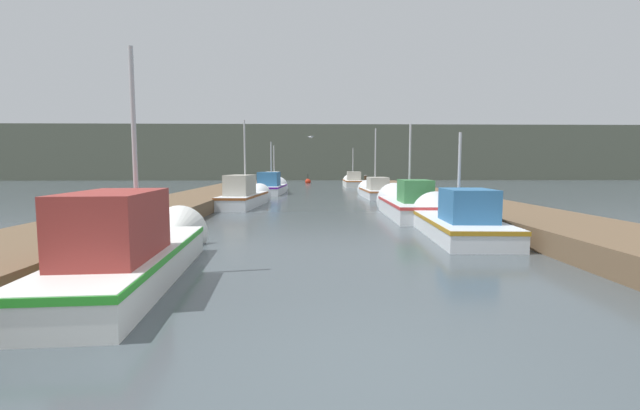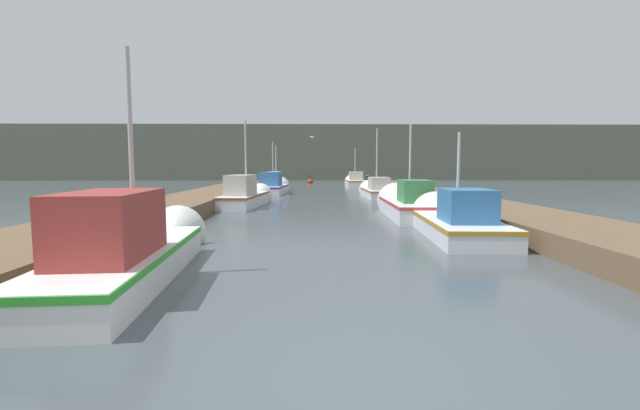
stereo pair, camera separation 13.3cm
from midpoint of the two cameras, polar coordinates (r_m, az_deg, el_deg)
The scene contains 16 objects.
ground_plane at distance 4.23m, azimuth 6.22°, elevation -21.99°, with size 200.00×200.00×0.00m.
dock_left at distance 20.53m, azimuth -16.91°, elevation 0.42°, with size 2.94×40.00×0.53m.
dock_right at distance 20.83m, azimuth 16.66°, elevation 0.50°, with size 2.94×40.00×0.53m.
distant_shore_ridge at distance 62.96m, azimuth -1.05°, elevation 6.82°, with size 120.00×16.00×7.15m.
fishing_boat_0 at distance 8.19m, azimuth -23.38°, elevation -5.24°, with size 1.82×6.20×4.32m.
fishing_boat_1 at distance 12.54m, azimuth 17.28°, elevation -1.98°, with size 1.99×5.19×3.38m.
fishing_boat_2 at distance 17.20m, azimuth 11.27°, elevation 0.14°, with size 1.92×6.22×4.02m.
fishing_boat_3 at distance 20.84m, azimuth -9.99°, elevation 1.26°, with size 1.92×6.11×4.40m.
fishing_boat_4 at distance 26.64m, azimuth 7.05°, elevation 1.95°, with size 1.51×5.94×4.57m.
fishing_boat_5 at distance 29.81m, azimuth -6.56°, elevation 2.46°, with size 2.02×6.17×4.04m.
fishing_boat_6 at distance 35.12m, azimuth -6.20°, elevation 2.86°, with size 1.59×5.01×3.90m.
fishing_boat_7 at distance 39.34m, azimuth 4.25°, elevation 3.12°, with size 1.67×6.09×3.91m.
mooring_piling_0 at distance 38.36m, azimuth 5.98°, elevation 3.20°, with size 0.28×0.28×1.05m.
mooring_piling_1 at distance 19.40m, azimuth 13.18°, elevation 1.07°, with size 0.23×0.23×1.08m.
channel_buoy at distance 46.14m, azimuth -1.70°, elevation 3.14°, with size 0.62×0.62×1.12m.
seagull_lead at distance 28.03m, azimuth -1.39°, elevation 9.05°, with size 0.42×0.51×0.12m.
Camera 1 is at (-0.59, -3.72, 1.94)m, focal length 24.00 mm.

